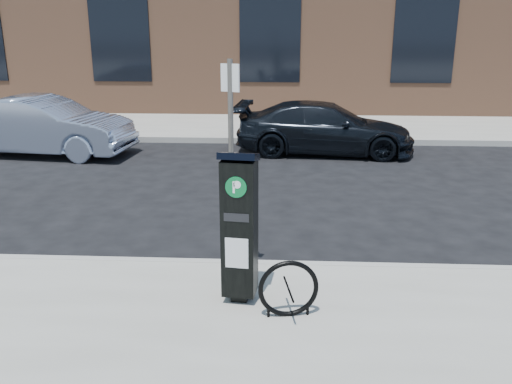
# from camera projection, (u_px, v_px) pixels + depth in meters

# --- Properties ---
(ground) EXTENTS (120.00, 120.00, 0.00)m
(ground) POSITION_uv_depth(u_px,v_px,m) (242.00, 271.00, 7.12)
(ground) COLOR black
(ground) RESTS_ON ground
(sidewalk_far) EXTENTS (60.00, 12.00, 0.15)m
(sidewalk_far) POSITION_uv_depth(u_px,v_px,m) (271.00, 108.00, 20.45)
(sidewalk_far) COLOR gray
(sidewalk_far) RESTS_ON ground
(curb_near) EXTENTS (60.00, 0.12, 0.16)m
(curb_near) POSITION_uv_depth(u_px,v_px,m) (242.00, 267.00, 7.08)
(curb_near) COLOR #9E9B93
(curb_near) RESTS_ON ground
(curb_far) EXTENTS (60.00, 0.12, 0.16)m
(curb_far) POSITION_uv_depth(u_px,v_px,m) (265.00, 141.00, 14.75)
(curb_far) COLOR #9E9B93
(curb_far) RESTS_ON ground
(parking_kiosk) EXTENTS (0.43, 0.39, 1.72)m
(parking_kiosk) POSITION_uv_depth(u_px,v_px,m) (240.00, 226.00, 5.84)
(parking_kiosk) COLOR black
(parking_kiosk) RESTS_ON sidewalk_near
(sign_pole) EXTENTS (0.22, 0.21, 2.59)m
(sign_pole) POSITION_uv_depth(u_px,v_px,m) (231.00, 172.00, 6.42)
(sign_pole) COLOR #625C56
(sign_pole) RESTS_ON sidewalk_near
(bike_rack) EXTENTS (0.64, 0.16, 0.64)m
(bike_rack) POSITION_uv_depth(u_px,v_px,m) (289.00, 289.00, 5.66)
(bike_rack) COLOR black
(bike_rack) RESTS_ON sidewalk_near
(car_silver) EXTENTS (4.51, 2.00, 1.44)m
(car_silver) POSITION_uv_depth(u_px,v_px,m) (43.00, 126.00, 13.29)
(car_silver) COLOR #8E9BB5
(car_silver) RESTS_ON ground
(car_dark) EXTENTS (4.50, 2.10, 1.27)m
(car_dark) POSITION_uv_depth(u_px,v_px,m) (325.00, 128.00, 13.50)
(car_dark) COLOR black
(car_dark) RESTS_ON ground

